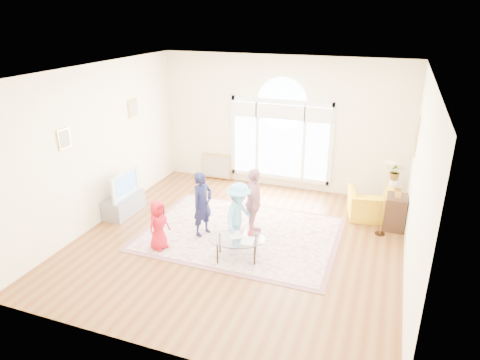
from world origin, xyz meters
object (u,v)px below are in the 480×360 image
(area_rug, at_px, (241,233))
(coffee_table, at_px, (237,240))
(armchair, at_px, (371,205))
(tv_console, at_px, (124,205))
(television, at_px, (122,184))

(area_rug, distance_m, coffee_table, 1.00)
(coffee_table, height_order, armchair, armchair)
(area_rug, relative_size, armchair, 3.79)
(area_rug, height_order, tv_console, tv_console)
(television, bearing_deg, area_rug, 0.03)
(area_rug, height_order, television, television)
(tv_console, relative_size, armchair, 1.05)
(armchair, bearing_deg, area_rug, 21.71)
(tv_console, bearing_deg, area_rug, 0.03)
(tv_console, distance_m, armchair, 5.30)
(television, bearing_deg, coffee_table, -16.79)
(coffee_table, distance_m, armchair, 3.25)
(area_rug, bearing_deg, tv_console, -179.97)
(coffee_table, xyz_separation_m, armchair, (2.11, 2.48, -0.09))
(area_rug, relative_size, television, 3.72)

